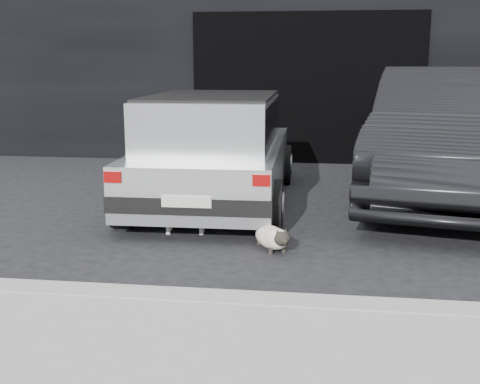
# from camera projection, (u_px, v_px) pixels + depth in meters

# --- Properties ---
(ground) EXTENTS (80.00, 80.00, 0.00)m
(ground) POSITION_uv_depth(u_px,v_px,m) (210.00, 218.00, 6.98)
(ground) COLOR black
(ground) RESTS_ON ground
(building_facade) EXTENTS (34.00, 4.00, 5.00)m
(building_facade) POSITION_uv_depth(u_px,v_px,m) (311.00, 24.00, 12.12)
(building_facade) COLOR black
(building_facade) RESTS_ON ground
(garage_opening) EXTENTS (4.00, 0.10, 2.60)m
(garage_opening) POSITION_uv_depth(u_px,v_px,m) (307.00, 89.00, 10.43)
(garage_opening) COLOR black
(garage_opening) RESTS_ON ground
(curb) EXTENTS (18.00, 0.25, 0.12)m
(curb) POSITION_uv_depth(u_px,v_px,m) (282.00, 306.00, 4.32)
(curb) COLOR #969691
(curb) RESTS_ON ground
(silver_hatchback) EXTENTS (1.92, 3.78, 1.38)m
(silver_hatchback) POSITION_uv_depth(u_px,v_px,m) (214.00, 145.00, 7.52)
(silver_hatchback) COLOR silver
(silver_hatchback) RESTS_ON ground
(second_car) EXTENTS (2.80, 5.42, 1.70)m
(second_car) POSITION_uv_depth(u_px,v_px,m) (451.00, 134.00, 7.83)
(second_car) COLOR black
(second_car) RESTS_ON ground
(cat_siamese) EXTENTS (0.48, 0.71, 0.27)m
(cat_siamese) POSITION_uv_depth(u_px,v_px,m) (273.00, 238.00, 5.77)
(cat_siamese) COLOR beige
(cat_siamese) RESTS_ON ground
(cat_white) EXTENTS (0.88, 0.36, 0.41)m
(cat_white) POSITION_uv_depth(u_px,v_px,m) (189.00, 214.00, 6.34)
(cat_white) COLOR silver
(cat_white) RESTS_ON ground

